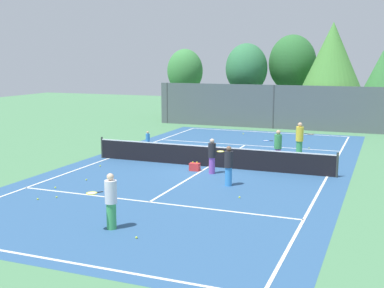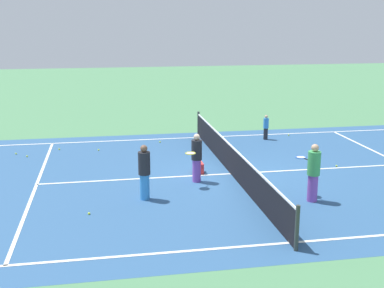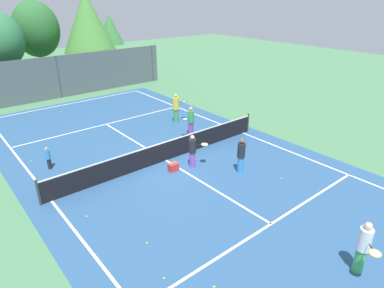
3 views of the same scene
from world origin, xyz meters
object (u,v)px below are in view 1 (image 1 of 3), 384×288
tennis_ball_0 (230,152)px  tennis_ball_5 (57,197)px  tennis_ball_10 (150,146)px  player_3 (111,201)px  tennis_ball_2 (240,197)px  tennis_ball_7 (243,134)px  tennis_ball_1 (136,238)px  player_5 (212,156)px  tennis_ball_3 (100,166)px  player_4 (148,141)px  player_2 (229,166)px  ball_crate (195,167)px  tennis_ball_6 (86,180)px  tennis_ball_8 (38,199)px  player_1 (278,147)px  player_0 (300,139)px  tennis_ball_4 (309,148)px  tennis_ball_9 (55,188)px

tennis_ball_0 → tennis_ball_5: size_ratio=1.00×
tennis_ball_0 → tennis_ball_5: (-3.32, -11.09, 0.00)m
tennis_ball_5 → tennis_ball_10: 11.30m
player_3 → tennis_ball_2: size_ratio=26.26×
tennis_ball_7 → tennis_ball_1: bearing=-82.8°
player_5 → tennis_ball_0: 5.36m
tennis_ball_7 → tennis_ball_10: size_ratio=1.00×
tennis_ball_0 → tennis_ball_3: (-4.71, -5.81, 0.00)m
player_4 → tennis_ball_0: player_4 is taller
tennis_ball_1 → tennis_ball_10: 15.27m
player_3 → tennis_ball_1: size_ratio=26.26×
tennis_ball_0 → player_2: bearing=-73.5°
player_5 → ball_crate: 1.16m
tennis_ball_1 → ball_crate: bearing=100.4°
player_2 → player_5: (-1.32, 1.79, -0.02)m
tennis_ball_6 → tennis_ball_8: size_ratio=1.00×
player_1 → tennis_ball_7: 9.90m
tennis_ball_10 → player_2: bearing=-45.3°
ball_crate → tennis_ball_3: (-4.54, -0.82, -0.15)m
player_0 → tennis_ball_4: bearing=87.9°
tennis_ball_1 → tennis_ball_8: size_ratio=1.00×
tennis_ball_3 → tennis_ball_5: (1.40, -5.28, 0.00)m
tennis_ball_6 → ball_crate: bearing=43.3°
player_5 → ball_crate: bearing=164.7°
tennis_ball_8 → tennis_ball_9: (-0.42, 1.61, 0.00)m
tennis_ball_3 → tennis_ball_7: bearing=74.0°
player_4 → tennis_ball_9: player_4 is taller
tennis_ball_5 → tennis_ball_10: size_ratio=1.00×
tennis_ball_2 → tennis_ball_1: bearing=-107.1°
player_4 → player_5: bearing=-37.9°
tennis_ball_2 → player_5: bearing=123.8°
tennis_ball_3 → tennis_ball_7: size_ratio=1.00×
player_3 → tennis_ball_6: (-4.13, 4.92, -0.86)m
tennis_ball_7 → tennis_ball_9: size_ratio=1.00×
player_5 → tennis_ball_7: size_ratio=24.14×
ball_crate → player_2: bearing=-42.1°
tennis_ball_4 → tennis_ball_8: bearing=-118.1°
tennis_ball_0 → tennis_ball_10: bearing=179.0°
tennis_ball_2 → tennis_ball_3: 8.23m
player_0 → tennis_ball_6: player_0 is taller
tennis_ball_5 → tennis_ball_3: bearing=104.8°
tennis_ball_2 → tennis_ball_7: size_ratio=1.00×
player_2 → player_5: bearing=126.6°
tennis_ball_1 → player_2: bearing=84.5°
tennis_ball_1 → tennis_ball_7: bearing=97.2°
player_1 → tennis_ball_4: player_1 is taller
tennis_ball_0 → tennis_ball_9: (-4.21, -9.97, 0.00)m
tennis_ball_0 → tennis_ball_1: size_ratio=1.00×
tennis_ball_2 → tennis_ball_9: (-7.23, -1.34, 0.00)m
tennis_ball_4 → tennis_ball_10: size_ratio=1.00×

